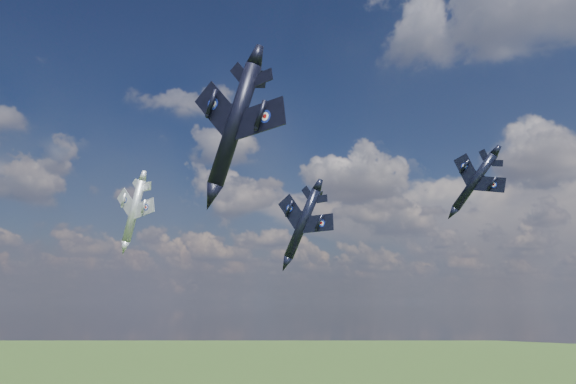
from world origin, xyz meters
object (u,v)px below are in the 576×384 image
Objects in this scene: jet_lead_navy at (302,224)px; jet_left_silver at (134,211)px; jet_right_navy at (235,125)px; jet_high_navy at (474,182)px.

jet_left_silver reaches higher than jet_lead_navy.
jet_lead_navy is 1.03× the size of jet_left_silver.
jet_high_navy reaches higher than jet_right_navy.
jet_high_navy is at bearing 76.27° from jet_right_navy.
jet_high_navy is (5.76, 44.35, 1.71)m from jet_right_navy.
jet_lead_navy is 1.10× the size of jet_high_navy.
jet_right_navy is at bearing -72.12° from jet_lead_navy.
jet_high_navy is at bearing 32.60° from jet_lead_navy.
jet_right_navy is 1.19× the size of jet_high_navy.
jet_left_silver is at bearing 147.30° from jet_right_navy.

